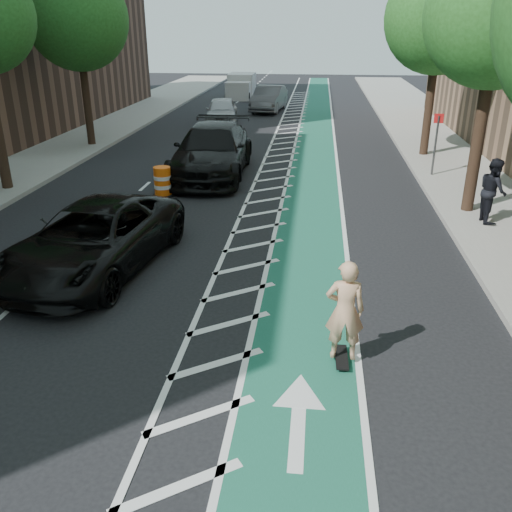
# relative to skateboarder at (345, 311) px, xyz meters

# --- Properties ---
(ground) EXTENTS (120.00, 120.00, 0.00)m
(ground) POSITION_rel_skateboarder_xyz_m (-3.70, 1.06, -1.03)
(ground) COLOR black
(ground) RESTS_ON ground
(bike_lane) EXTENTS (2.00, 90.00, 0.01)m
(bike_lane) POSITION_rel_skateboarder_xyz_m (-0.70, 11.06, -1.03)
(bike_lane) COLOR #165039
(bike_lane) RESTS_ON ground
(buffer_strip) EXTENTS (1.40, 90.00, 0.01)m
(buffer_strip) POSITION_rel_skateboarder_xyz_m (-2.20, 11.06, -1.03)
(buffer_strip) COLOR silver
(buffer_strip) RESTS_ON ground
(sidewalk_right) EXTENTS (5.00, 90.00, 0.15)m
(sidewalk_right) POSITION_rel_skateboarder_xyz_m (5.80, 11.06, -0.96)
(sidewalk_right) COLOR gray
(sidewalk_right) RESTS_ON ground
(curb_right) EXTENTS (0.12, 90.00, 0.16)m
(curb_right) POSITION_rel_skateboarder_xyz_m (3.35, 11.06, -0.95)
(curb_right) COLOR gray
(curb_right) RESTS_ON ground
(curb_left) EXTENTS (0.12, 90.00, 0.16)m
(curb_left) POSITION_rel_skateboarder_xyz_m (-10.75, 11.06, -0.95)
(curb_left) COLOR gray
(curb_left) RESTS_ON ground
(tree_r_c) EXTENTS (4.20, 4.20, 7.90)m
(tree_r_c) POSITION_rel_skateboarder_xyz_m (4.20, 9.06, 4.74)
(tree_r_c) COLOR #382619
(tree_r_c) RESTS_ON ground
(tree_r_d) EXTENTS (4.20, 4.20, 7.90)m
(tree_r_d) POSITION_rel_skateboarder_xyz_m (4.20, 17.06, 4.74)
(tree_r_d) COLOR #382619
(tree_r_d) RESTS_ON ground
(tree_l_d) EXTENTS (4.20, 4.20, 7.90)m
(tree_l_d) POSITION_rel_skateboarder_xyz_m (-11.60, 17.06, 4.74)
(tree_l_d) COLOR #382619
(tree_l_d) RESTS_ON ground
(sign_post) EXTENTS (0.35, 0.08, 2.47)m
(sign_post) POSITION_rel_skateboarder_xyz_m (3.90, 13.06, 0.32)
(sign_post) COLOR #4C4C4C
(sign_post) RESTS_ON ground
(skateboard) EXTENTS (0.24, 0.78, 0.10)m
(skateboard) POSITION_rel_skateboarder_xyz_m (0.00, 0.00, -0.95)
(skateboard) COLOR black
(skateboard) RESTS_ON ground
(skateboarder) EXTENTS (0.68, 0.46, 1.85)m
(skateboarder) POSITION_rel_skateboarder_xyz_m (0.00, 0.00, 0.00)
(skateboarder) COLOR tan
(skateboarder) RESTS_ON skateboard
(suv_near) EXTENTS (3.43, 6.08, 1.60)m
(suv_near) POSITION_rel_skateboarder_xyz_m (-5.82, 3.36, -0.23)
(suv_near) COLOR black
(suv_near) RESTS_ON ground
(suv_far) EXTENTS (2.87, 6.75, 1.94)m
(suv_far) POSITION_rel_skateboarder_xyz_m (-4.69, 12.59, -0.06)
(suv_far) COLOR black
(suv_far) RESTS_ON ground
(car_silver) EXTENTS (2.39, 4.77, 1.56)m
(car_silver) POSITION_rel_skateboarder_xyz_m (-6.34, 24.42, -0.25)
(car_silver) COLOR #ABABB0
(car_silver) RESTS_ON ground
(car_grey) EXTENTS (2.30, 5.25, 1.68)m
(car_grey) POSITION_rel_skateboarder_xyz_m (-4.05, 30.22, -0.19)
(car_grey) COLOR #515156
(car_grey) RESTS_ON ground
(pedestrian) EXTENTS (0.78, 0.97, 1.89)m
(pedestrian) POSITION_rel_skateboarder_xyz_m (4.54, 7.63, 0.06)
(pedestrian) COLOR black
(pedestrian) RESTS_ON sidewalk_right
(box_truck) EXTENTS (2.06, 4.48, 1.86)m
(box_truck) POSITION_rel_skateboarder_xyz_m (-7.00, 37.47, -0.17)
(box_truck) COLOR silver
(box_truck) RESTS_ON ground
(barrel_a) EXTENTS (0.75, 0.75, 1.02)m
(barrel_a) POSITION_rel_skateboarder_xyz_m (-5.90, 9.62, -0.55)
(barrel_a) COLOR #F65E0C
(barrel_a) RESTS_ON ground
(barrel_b) EXTENTS (0.69, 0.69, 0.94)m
(barrel_b) POSITION_rel_skateboarder_xyz_m (-5.50, 14.78, -0.59)
(barrel_b) COLOR #F8470D
(barrel_b) RESTS_ON ground
(barrel_c) EXTENTS (0.61, 0.61, 0.83)m
(barrel_c) POSITION_rel_skateboarder_xyz_m (-6.10, 20.06, -0.64)
(barrel_c) COLOR #E5480C
(barrel_c) RESTS_ON ground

